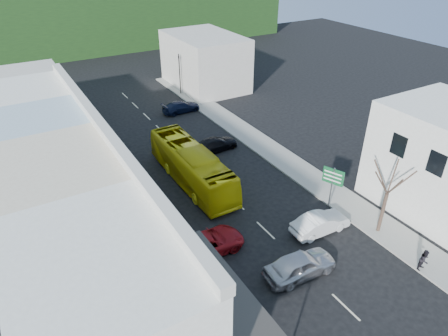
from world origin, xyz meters
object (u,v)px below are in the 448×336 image
Objects in this scene: bus at (192,166)px; traffic_signal at (180,75)px; car_silver at (300,266)px; car_white at (320,224)px; car_red at (208,243)px; pedestrian_left at (169,238)px; street_tree at (387,194)px; direction_sign at (331,189)px; pedestrian_right at (425,259)px.

traffic_signal reaches higher than bus.
car_silver and car_white have the same top height.
pedestrian_left reaches higher than car_red.
traffic_signal is (-0.30, 32.92, -0.68)m from street_tree.
street_tree is (11.57, -4.44, 2.66)m from car_red.
bus is 2.64× the size of car_white.
street_tree is at bearing -56.34° from bus.
traffic_signal is at bearing -20.25° from car_red.
bus reaches higher than car_red.
direction_sign is (6.50, 4.31, 1.14)m from car_silver.
pedestrian_left is 1.00× the size of pedestrian_right.
bus is at bearing 123.79° from street_tree.
street_tree is (8.59, -12.84, 1.81)m from bus.
pedestrian_right is at bearing -109.34° from direction_sign.
direction_sign is 0.69× the size of traffic_signal.
car_red is (-2.98, -8.40, -0.85)m from bus.
pedestrian_right reaches higher than car_red.
pedestrian_left and pedestrian_right have the same top height.
bus is at bearing -18.23° from car_red.
bus is 18.70m from pedestrian_right.
car_white is at bearing -167.96° from direction_sign.
street_tree is (0.60, 4.07, 2.36)m from pedestrian_right.
car_silver is 8.06m from street_tree.
car_silver is 34.13m from traffic_signal.
pedestrian_left reaches higher than car_silver.
pedestrian_right is (7.98, -16.90, -0.55)m from bus.
bus is at bearing 7.38° from car_silver.
pedestrian_left is 30.16m from traffic_signal.
car_silver is 4.74m from car_white.
bus is at bearing 107.29° from pedestrian_right.
pedestrian_left is 0.25× the size of street_tree.
car_white is 10.80m from pedestrian_left.
car_red is 2.71× the size of pedestrian_left.
direction_sign reaches higher than car_white.
street_tree is (3.61, -2.20, 2.66)m from car_white.
pedestrian_right is at bearing -64.84° from bus.
street_tree is at bearing -84.14° from car_silver.
bus is 6.82× the size of pedestrian_left.
car_white is at bearing 104.40° from traffic_signal.
car_silver is at bearing -139.08° from car_red.
direction_sign is 4.37m from street_tree.
bus is 2.64× the size of car_silver.
car_red is 0.68× the size of street_tree.
bus is 8.95m from car_red.
traffic_signal is at bearing 90.53° from street_tree.
car_red is at bearing 159.03° from street_tree.
traffic_signal reaches higher than car_white.
pedestrian_right is 8.08m from direction_sign.
street_tree is at bearing -97.29° from direction_sign.
pedestrian_right is at bearing 110.08° from traffic_signal.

